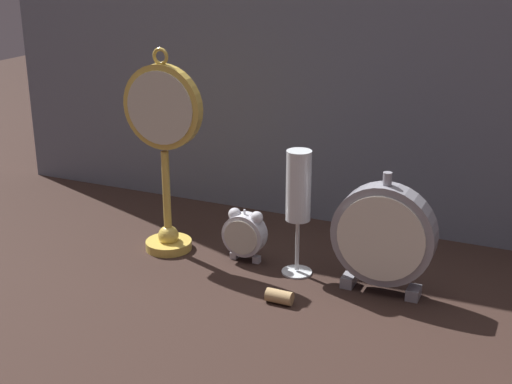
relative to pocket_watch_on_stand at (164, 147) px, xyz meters
name	(u,v)px	position (x,y,z in m)	size (l,w,h in m)	color
ground_plane	(236,282)	(0.17, -0.07, -0.19)	(4.00, 4.00, 0.00)	black
fabric_backdrop_drape	(310,20)	(0.17, 0.26, 0.20)	(1.37, 0.01, 0.79)	slate
pocket_watch_on_stand	(164,147)	(0.00, 0.00, 0.00)	(0.15, 0.08, 0.37)	gold
alarm_clock_twin_bell	(244,233)	(0.15, 0.01, -0.14)	(0.08, 0.03, 0.10)	silver
mantel_clock_silver	(383,236)	(0.40, -0.01, -0.10)	(0.16, 0.04, 0.20)	gray
champagne_flute	(298,195)	(0.25, 0.00, -0.05)	(0.05, 0.05, 0.22)	silver
wine_cork	(279,297)	(0.26, -0.11, -0.18)	(0.02, 0.02, 0.04)	tan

